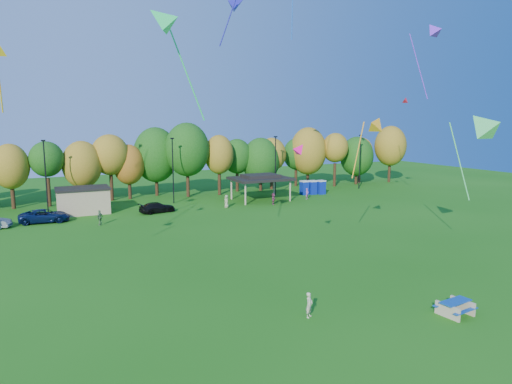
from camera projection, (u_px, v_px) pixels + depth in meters
name	position (u px, v px, depth m)	size (l,w,h in m)	color
ground	(321.00, 314.00, 27.07)	(160.00, 160.00, 0.00)	#19600F
tree_line	(142.00, 159.00, 66.35)	(93.57, 10.55, 11.15)	black
lamp_posts	(173.00, 168.00, 62.87)	(64.50, 0.25, 9.09)	black
utility_building	(83.00, 200.00, 56.50)	(6.30, 4.30, 3.25)	tan
pavilion	(261.00, 178.00, 65.53)	(8.20, 6.20, 3.77)	tan
porta_potties	(313.00, 187.00, 71.22)	(3.75, 1.88, 2.18)	#0B2396
picnic_table	(455.00, 307.00, 26.91)	(2.19, 1.88, 0.87)	tan
kite_flyer	(309.00, 305.00, 26.55)	(0.55, 0.36, 1.50)	beige
car_c	(45.00, 216.00, 51.47)	(2.48, 5.38, 1.50)	#0B1A42
car_d	(157.00, 207.00, 57.00)	(1.84, 4.52, 1.31)	black
far_person_0	(100.00, 218.00, 50.10)	(0.98, 0.41, 1.68)	#5D8552
far_person_2	(307.00, 194.00, 66.93)	(0.58, 0.38, 1.59)	#B3549F
far_person_3	(226.00, 201.00, 60.26)	(0.83, 0.54, 1.70)	tan
far_person_5	(273.00, 199.00, 62.54)	(1.48, 0.47, 1.59)	#933D60
kite_1	(376.00, 124.00, 38.40)	(3.40, 2.08, 5.58)	orange
kite_3	(405.00, 100.00, 58.29)	(1.42, 1.34, 1.14)	red
kite_5	(481.00, 124.00, 36.99)	(2.71, 5.05, 8.07)	#4AD363
kite_8	(300.00, 149.00, 33.00)	(1.22, 0.94, 1.15)	#FF0E77
kite_9	(160.00, 19.00, 29.12)	(4.52, 2.67, 7.64)	#1CD557
kite_11	(432.00, 30.00, 49.31)	(2.00, 4.94, 8.42)	#762AE3
kite_13	(237.00, 4.00, 38.85)	(2.86, 1.86, 4.58)	#1D1B95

